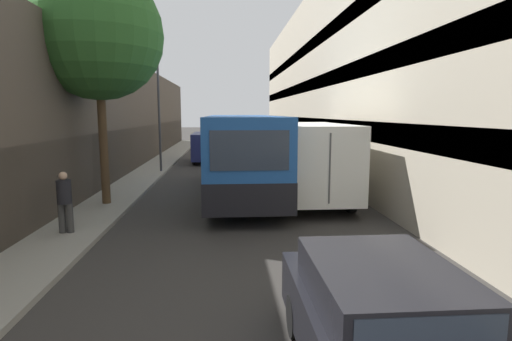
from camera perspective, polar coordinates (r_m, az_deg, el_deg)
The scene contains 11 objects.
ground_plane at distance 15.75m, azimuth -2.21°, elevation -3.43°, with size 150.00×150.00×0.00m, color #33302D.
sidewalk_left at distance 16.25m, azimuth -18.86°, elevation -3.28°, with size 1.77×60.00×0.13m.
building_left_shopfront at distance 16.58m, azimuth -25.98°, elevation 5.84°, with size 2.40×60.00×6.01m.
building_right_apartment at distance 16.67m, azimuth 17.63°, elevation 14.37°, with size 2.40×60.00×10.20m.
car_hatchback at distance 5.11m, azimuth 17.75°, elevation -20.61°, with size 1.81×3.96×1.48m.
bus at distance 15.49m, azimuth -2.01°, elevation 2.46°, with size 2.58×10.13×3.07m.
box_truck at distance 15.11m, azimuth 6.98°, elevation 1.89°, with size 2.33×7.65×2.80m.
panel_van at distance 26.14m, azimuth -6.88°, elevation 3.51°, with size 1.86×4.32×1.89m.
pedestrian at distance 11.30m, azimuth -25.66°, elevation -3.84°, with size 0.37×0.35×1.58m.
street_lamp at distance 21.66m, azimuth -13.86°, elevation 13.39°, with size 0.36×0.80×7.44m.
street_tree_left at distance 14.51m, azimuth -21.70°, elevation 17.57°, with size 4.22×4.22×7.68m.
Camera 1 is at (-0.55, -0.41, 3.18)m, focal length 28.00 mm.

